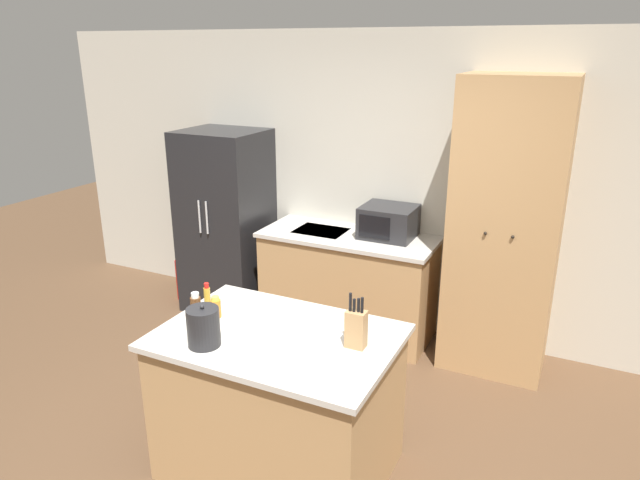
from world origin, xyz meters
The scene contains 13 objects.
wall_back centered at (0.00, 2.33, 1.30)m, with size 7.20×0.06×2.60m.
refrigerator centered at (-1.60, 1.97, 0.87)m, with size 0.75×0.68×1.73m.
back_counter centered at (-0.34, 1.99, 0.46)m, with size 1.52×0.66×0.92m.
pantry_cabinet centered at (0.94, 2.00, 1.14)m, with size 0.79×0.62×2.28m.
kitchen_island centered at (-0.01, 0.18, 0.46)m, with size 1.34×0.93×0.91m.
microwave centered at (-0.02, 2.08, 1.05)m, with size 0.44×0.40×0.27m.
knife_block centered at (0.44, 0.24, 1.02)m, with size 0.11×0.08×0.32m.
spice_bottle_tall_dark centered at (-0.49, 0.05, 0.97)m, with size 0.04×0.04×0.13m.
spice_bottle_short_red centered at (-0.55, 0.14, 0.99)m, with size 0.06×0.06×0.17m.
spice_bottle_amber_oil centered at (-0.45, 0.21, 0.97)m, with size 0.06×0.06×0.14m.
spice_bottle_green_herb centered at (-0.56, 0.27, 0.99)m, with size 0.04×0.04×0.18m.
kettle centered at (-0.31, -0.10, 1.02)m, with size 0.18×0.18×0.24m.
fire_extinguisher centered at (-2.13, 1.90, 0.21)m, with size 0.13×0.13×0.49m.
Camera 1 is at (1.46, -2.32, 2.46)m, focal length 32.00 mm.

